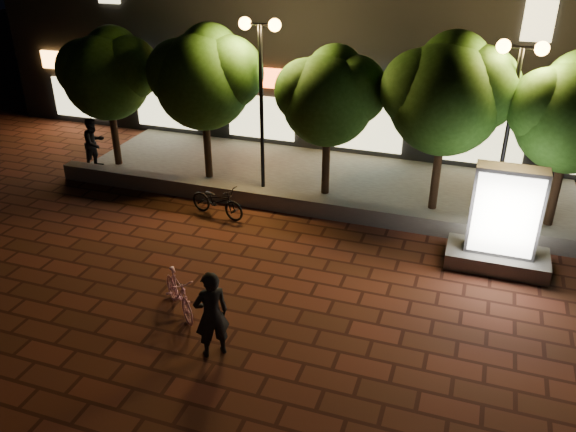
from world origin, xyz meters
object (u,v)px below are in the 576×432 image
at_px(tree_far_right, 576,110).
at_px(scooter_pink, 179,293).
at_px(street_lamp_right, 516,87).
at_px(tree_right, 449,91).
at_px(tree_far_left, 108,71).
at_px(street_lamp_left, 261,62).
at_px(rider, 211,314).
at_px(pedestrian, 94,143).
at_px(ad_kiosk, 502,228).
at_px(tree_left, 205,75).
at_px(tree_mid, 330,93).
at_px(scooter_parked, 217,201).

bearing_deg(tree_far_right, scooter_pink, -138.66).
bearing_deg(street_lamp_right, tree_right, 170.90).
xyz_separation_m(tree_far_left, street_lamp_right, (12.45, -0.26, 0.60)).
height_order(street_lamp_left, scooter_pink, street_lamp_left).
relative_size(tree_far_right, rider, 2.51).
bearing_deg(pedestrian, ad_kiosk, -89.62).
xyz_separation_m(tree_far_left, tree_left, (3.50, 0.00, 0.15)).
relative_size(ad_kiosk, scooter_pink, 1.61).
relative_size(scooter_pink, pedestrian, 0.94).
height_order(rider, pedestrian, rider).
height_order(street_lamp_left, rider, street_lamp_left).
xyz_separation_m(scooter_pink, pedestrian, (-6.63, 6.39, 0.46)).
relative_size(tree_mid, rider, 2.37).
bearing_deg(street_lamp_left, tree_far_right, 1.76).
relative_size(street_lamp_left, scooter_parked, 2.87).
relative_size(street_lamp_right, ad_kiosk, 1.88).
height_order(tree_far_right, rider, tree_far_right).
distance_m(tree_left, tree_mid, 4.00).
distance_m(street_lamp_right, pedestrian, 13.33).
bearing_deg(tree_far_right, rider, -129.73).
xyz_separation_m(tree_left, street_lamp_left, (1.95, -0.26, 0.58)).
bearing_deg(tree_mid, tree_far_right, 0.00).
xyz_separation_m(tree_far_right, ad_kiosk, (-1.39, -2.72, -2.30)).
relative_size(tree_left, tree_right, 0.97).
bearing_deg(tree_far_right, tree_left, 180.00).
bearing_deg(ad_kiosk, scooter_pink, -146.93).
xyz_separation_m(street_lamp_left, scooter_pink, (0.63, -6.71, -3.53)).
bearing_deg(tree_far_right, tree_far_left, -180.00).
bearing_deg(street_lamp_left, tree_right, 2.81).
height_order(tree_right, tree_far_right, tree_right).
bearing_deg(scooter_pink, tree_far_left, 83.13).
height_order(tree_left, ad_kiosk, tree_left).
relative_size(scooter_parked, pedestrian, 1.03).
distance_m(scooter_pink, rider, 1.70).
height_order(tree_far_left, ad_kiosk, tree_far_left).
bearing_deg(tree_far_right, pedestrian, -177.71).
xyz_separation_m(street_lamp_left, street_lamp_right, (7.00, 0.00, -0.13)).
xyz_separation_m(tree_mid, scooter_parked, (-2.62, -2.46, -2.74)).
distance_m(street_lamp_left, scooter_pink, 7.61).
xyz_separation_m(tree_far_left, ad_kiosk, (12.61, -2.72, -2.22)).
distance_m(tree_right, ad_kiosk, 4.11).
distance_m(ad_kiosk, scooter_pink, 7.82).
xyz_separation_m(ad_kiosk, rider, (-5.24, -5.26, -0.12)).
height_order(rider, scooter_parked, rider).
relative_size(tree_left, ad_kiosk, 1.85).
distance_m(street_lamp_right, ad_kiosk, 3.75).
xyz_separation_m(street_lamp_right, scooter_pink, (-6.37, -6.71, -3.40)).
relative_size(tree_far_right, street_lamp_left, 0.92).
distance_m(street_lamp_right, scooter_parked, 8.59).
bearing_deg(rider, tree_right, -155.63).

